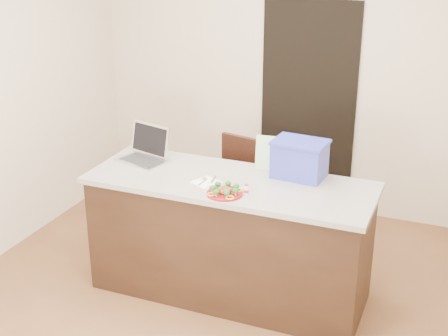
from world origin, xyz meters
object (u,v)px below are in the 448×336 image
at_px(yogurt_bottle, 246,190).
at_px(blue_box, 300,159).
at_px(laptop, 146,150).
at_px(chair, 240,189).
at_px(island, 230,237).
at_px(napkin, 207,182).
at_px(plate, 225,193).

bearing_deg(yogurt_bottle, blue_box, 60.57).
distance_m(yogurt_bottle, laptop, 1.00).
bearing_deg(blue_box, chair, 150.94).
distance_m(island, yogurt_bottle, 0.55).
height_order(island, yogurt_bottle, yogurt_bottle).
relative_size(laptop, blue_box, 1.07).
height_order(laptop, chair, laptop).
height_order(napkin, laptop, laptop).
relative_size(plate, laptop, 0.57).
height_order(island, blue_box, blue_box).
xyz_separation_m(yogurt_bottle, laptop, (-0.95, 0.33, 0.04)).
bearing_deg(laptop, napkin, -7.07).
distance_m(laptop, chair, 0.89).
distance_m(yogurt_bottle, chair, 1.00).
height_order(napkin, chair, chair).
distance_m(island, laptop, 0.93).
xyz_separation_m(yogurt_bottle, blue_box, (0.24, 0.43, 0.11)).
distance_m(plate, yogurt_bottle, 0.15).
relative_size(napkin, chair, 0.17).
bearing_deg(island, blue_box, 29.96).
height_order(laptop, blue_box, blue_box).
height_order(yogurt_bottle, laptop, laptop).
height_order(plate, chair, chair).
xyz_separation_m(island, plate, (0.06, -0.24, 0.47)).
bearing_deg(napkin, chair, 92.77).
height_order(napkin, blue_box, blue_box).
xyz_separation_m(blue_box, chair, (-0.61, 0.41, -0.50)).
bearing_deg(plate, chair, 104.41).
bearing_deg(plate, laptop, 154.17).
xyz_separation_m(island, napkin, (-0.13, -0.10, 0.46)).
bearing_deg(blue_box, island, -145.32).
relative_size(island, laptop, 4.84).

